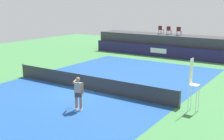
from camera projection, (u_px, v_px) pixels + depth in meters
ground_plane at (113, 80)px, 21.09m from camera, size 48.00×48.00×0.00m
court_inner at (88, 90)px, 18.65m from camera, size 12.00×22.00×0.00m
sponsor_wall at (170, 52)px, 29.47m from camera, size 18.00×0.22×1.20m
spectator_platform at (177, 45)px, 30.82m from camera, size 18.00×2.80×2.20m
spectator_chair_far_left at (161, 29)px, 31.57m from camera, size 0.48×0.48×0.89m
spectator_chair_left at (169, 30)px, 30.84m from camera, size 0.45×0.45×0.89m
spectator_chair_center at (179, 31)px, 30.09m from camera, size 0.46×0.46×0.89m
umpire_chair at (193, 81)px, 14.62m from camera, size 0.45×0.45×2.76m
tennis_net at (87, 83)px, 18.55m from camera, size 12.40×0.02×0.95m
net_post_near at (23, 70)px, 21.89m from camera, size 0.10×0.10×1.00m
net_post_far at (180, 100)px, 15.19m from camera, size 0.10×0.10×1.00m
tennis_player at (78, 92)px, 14.92m from camera, size 1.00×1.08×1.77m
tennis_ball at (97, 62)px, 27.19m from camera, size 0.07×0.07×0.07m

